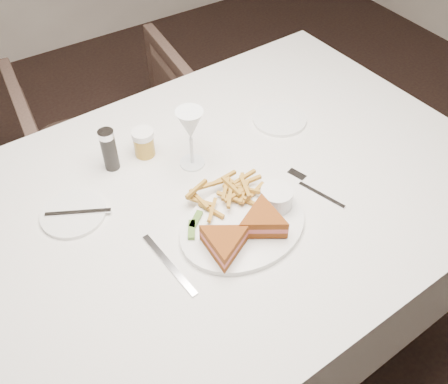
% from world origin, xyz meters
% --- Properties ---
extents(table, '(1.55, 1.07, 0.75)m').
position_xyz_m(table, '(0.09, 0.24, 0.38)').
color(table, silver).
rests_on(table, ground).
extents(chair_far, '(0.73, 0.69, 0.69)m').
position_xyz_m(chair_far, '(0.13, 1.11, 0.34)').
color(chair_far, '#4B372E').
rests_on(chair_far, ground).
extents(table_setting, '(0.81, 0.58, 0.18)m').
position_xyz_m(table_setting, '(0.08, 0.20, 0.79)').
color(table_setting, white).
rests_on(table_setting, table).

